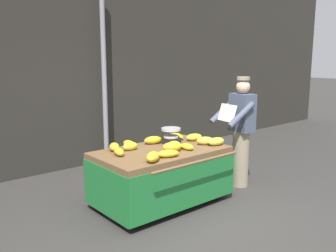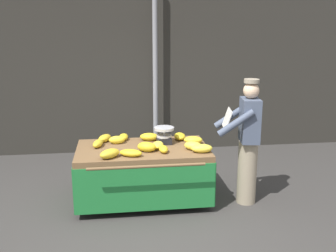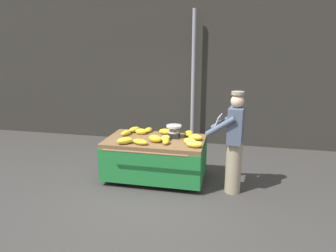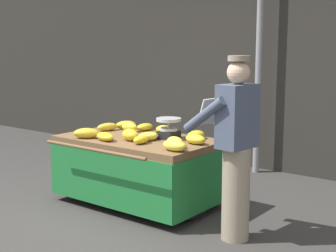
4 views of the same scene
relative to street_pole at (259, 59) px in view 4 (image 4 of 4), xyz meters
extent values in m
plane|color=#383533|center=(-0.35, -2.81, -1.63)|extent=(60.00, 60.00, 0.00)
cube|color=#2D2B26|center=(-0.35, 0.34, 0.53)|extent=(16.00, 0.24, 4.32)
cylinder|color=gray|center=(0.00, 0.00, 0.00)|extent=(0.09, 0.09, 3.25)
cube|color=brown|center=(-0.40, -2.12, -0.89)|extent=(1.78, 1.03, 0.08)
cylinder|color=black|center=(-1.21, -2.12, -1.27)|extent=(0.05, 0.71, 0.71)
cylinder|color=#B7B7BC|center=(-1.24, -2.12, -1.27)|extent=(0.01, 0.13, 0.13)
cylinder|color=black|center=(0.41, -2.12, -1.27)|extent=(0.05, 0.71, 0.71)
cylinder|color=#B7B7BC|center=(0.44, -2.12, -1.27)|extent=(0.01, 0.13, 0.13)
cylinder|color=#4C4742|center=(-0.40, -1.69, -1.28)|extent=(0.05, 0.05, 0.69)
cube|color=#1E7233|center=(-0.40, -2.64, -1.23)|extent=(1.78, 0.02, 0.60)
cube|color=#1E7233|center=(-0.40, -1.61, -1.23)|extent=(1.78, 0.02, 0.60)
cube|color=#1E7233|center=(-1.29, -2.12, -1.23)|extent=(0.02, 1.03, 0.60)
cube|color=#1E7233|center=(0.49, -2.12, -1.23)|extent=(0.02, 1.03, 0.60)
cylinder|color=brown|center=(-0.40, -2.82, -0.87)|extent=(1.42, 0.04, 0.04)
cube|color=black|center=(-0.08, -1.96, -0.81)|extent=(0.20, 0.20, 0.09)
cylinder|color=#B7B7BC|center=(-0.08, -1.96, -0.71)|extent=(0.02, 0.02, 0.11)
cylinder|color=#B7B7BC|center=(-0.08, -1.96, -0.63)|extent=(0.28, 0.28, 0.03)
cylinder|color=#B7B7BC|center=(-0.08, -1.96, -0.74)|extent=(0.21, 0.21, 0.03)
ellipsoid|color=yellow|center=(0.32, -2.02, -0.80)|extent=(0.29, 0.20, 0.10)
ellipsoid|color=gold|center=(-0.83, -2.50, -0.79)|extent=(0.32, 0.30, 0.12)
ellipsoid|color=gold|center=(-0.91, -1.76, -0.80)|extent=(0.25, 0.29, 0.10)
ellipsoid|color=gold|center=(-0.27, -1.78, -0.80)|extent=(0.30, 0.20, 0.11)
ellipsoid|color=gold|center=(-0.14, -2.36, -0.81)|extent=(0.13, 0.22, 0.09)
ellipsoid|color=yellow|center=(-0.74, -1.88, -0.80)|extent=(0.23, 0.12, 0.11)
ellipsoid|color=yellow|center=(-0.20, -2.18, -0.80)|extent=(0.21, 0.28, 0.09)
ellipsoid|color=gold|center=(-0.36, -2.30, -0.79)|extent=(0.30, 0.25, 0.13)
ellipsoid|color=gold|center=(-0.64, -1.71, -0.81)|extent=(0.16, 0.25, 0.09)
ellipsoid|color=gold|center=(0.17, -1.79, -0.80)|extent=(0.17, 0.26, 0.10)
ellipsoid|color=yellow|center=(0.27, -2.31, -0.79)|extent=(0.29, 0.26, 0.11)
ellipsoid|color=gold|center=(-0.57, -2.47, -0.81)|extent=(0.33, 0.24, 0.09)
ellipsoid|color=gold|center=(-1.00, -2.00, -0.80)|extent=(0.19, 0.29, 0.10)
ellipsoid|color=yellow|center=(0.36, -2.43, -0.80)|extent=(0.29, 0.17, 0.11)
cylinder|color=gray|center=(1.01, -2.36, -1.19)|extent=(0.26, 0.26, 0.88)
cube|color=#475166|center=(1.01, -2.36, -0.46)|extent=(0.28, 0.41, 0.58)
sphere|color=#DBB28E|center=(1.01, -2.36, -0.06)|extent=(0.21, 0.21, 0.21)
cylinder|color=gray|center=(1.01, -2.36, 0.06)|extent=(0.20, 0.20, 0.05)
cylinder|color=#475166|center=(0.77, -2.53, -0.45)|extent=(0.49, 0.16, 0.37)
cylinder|color=#475166|center=(0.83, -2.12, -0.45)|extent=(0.49, 0.16, 0.37)
cube|color=silver|center=(0.72, -2.31, -0.44)|extent=(0.14, 0.35, 0.25)
camera|label=1|loc=(-3.45, -5.89, 0.40)|focal=39.45mm
camera|label=2|loc=(-0.74, -7.30, 0.76)|focal=42.67mm
camera|label=3|loc=(0.91, -7.06, 0.73)|focal=31.44mm
camera|label=4|loc=(3.18, -6.19, 0.16)|focal=51.93mm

